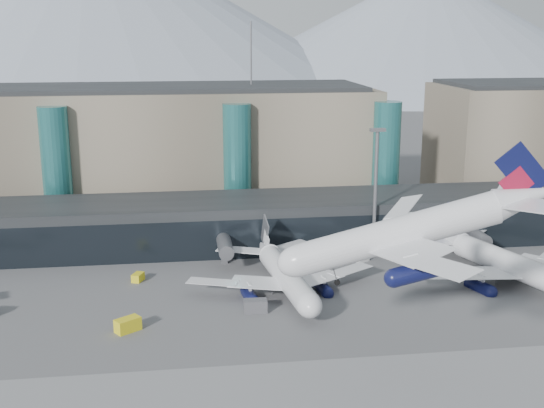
{
  "coord_description": "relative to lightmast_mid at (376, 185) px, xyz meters",
  "views": [
    {
      "loc": [
        -7.62,
        -78.47,
        43.83
      ],
      "look_at": [
        7.31,
        32.0,
        15.39
      ],
      "focal_mm": 45.0,
      "sensor_mm": 36.0,
      "label": 1
    }
  ],
  "objects": [
    {
      "name": "hero_jet",
      "position": [
        -10.0,
        -53.64,
        8.02
      ],
      "size": [
        34.26,
        34.02,
        11.09
      ],
      "rotation": [
        0.0,
        -0.29,
        -0.16
      ],
      "color": "silver",
      "rests_on": "ground"
    },
    {
      "name": "lightmast_mid",
      "position": [
        0.0,
        0.0,
        0.0
      ],
      "size": [
        3.0,
        1.2,
        25.6
      ],
      "color": "slate",
      "rests_on": "ground"
    },
    {
      "name": "veh_h",
      "position": [
        -46.42,
        -29.98,
        -13.39
      ],
      "size": [
        4.18,
        3.75,
        2.06
      ],
      "primitive_type": "cube",
      "rotation": [
        0.0,
        0.0,
        0.61
      ],
      "color": "yellow",
      "rests_on": "ground"
    },
    {
      "name": "concourse",
      "position": [
        -30.02,
        9.73,
        -9.45
      ],
      "size": [
        170.0,
        27.0,
        10.0
      ],
      "color": "black",
      "rests_on": "ground"
    },
    {
      "name": "jet_parked_mid",
      "position": [
        -20.89,
        -15.58,
        -10.12
      ],
      "size": [
        35.04,
        34.89,
        11.36
      ],
      "rotation": [
        0.0,
        0.0,
        1.69
      ],
      "color": "silver",
      "rests_on": "ground"
    },
    {
      "name": "veh_c",
      "position": [
        -26.65,
        -25.41,
        -13.38
      ],
      "size": [
        3.77,
        2.05,
        2.07
      ],
      "primitive_type": "cube",
      "rotation": [
        0.0,
        0.0,
        -0.02
      ],
      "color": "#4D4D52",
      "rests_on": "ground"
    },
    {
      "name": "veh_d",
      "position": [
        -3.25,
        -3.67,
        -13.64
      ],
      "size": [
        3.08,
        2.63,
        1.55
      ],
      "primitive_type": "cube",
      "rotation": [
        0.0,
        0.0,
        0.53
      ],
      "color": "silver",
      "rests_on": "ground"
    },
    {
      "name": "ground",
      "position": [
        -30.0,
        -48.0,
        -14.42
      ],
      "size": [
        900.0,
        900.0,
        0.0
      ],
      "primitive_type": "plane",
      "color": "#515154",
      "rests_on": "ground"
    },
    {
      "name": "mountain_ridge",
      "position": [
        -14.03,
        332.0,
        31.33
      ],
      "size": [
        910.0,
        400.0,
        110.0
      ],
      "color": "gray",
      "rests_on": "ground"
    },
    {
      "name": "terminal_main",
      "position": [
        -55.0,
        42.0,
        1.03
      ],
      "size": [
        130.0,
        30.0,
        31.0
      ],
      "color": "gray",
      "rests_on": "ground"
    },
    {
      "name": "veh_g",
      "position": [
        -17.52,
        -9.58,
        -13.77
      ],
      "size": [
        1.81,
        2.48,
        1.3
      ],
      "primitive_type": "cube",
      "rotation": [
        0.0,
        0.0,
        -1.32
      ],
      "color": "silver",
      "rests_on": "ground"
    },
    {
      "name": "veh_b",
      "position": [
        -46.09,
        -8.71,
        -13.69
      ],
      "size": [
        2.39,
        2.92,
        1.45
      ],
      "primitive_type": "cube",
      "rotation": [
        0.0,
        0.0,
        1.18
      ],
      "color": "yellow",
      "rests_on": "ground"
    },
    {
      "name": "teal_towers",
      "position": [
        -44.99,
        26.01,
        -0.41
      ],
      "size": [
        116.4,
        19.4,
        46.0
      ],
      "color": "#286F70",
      "rests_on": "ground"
    },
    {
      "name": "jet_parked_right",
      "position": [
        18.74,
        -15.51,
        -9.7
      ],
      "size": [
        36.69,
        38.83,
        12.48
      ],
      "rotation": [
        0.0,
        0.0,
        1.9
      ],
      "color": "silver",
      "rests_on": "ground"
    }
  ]
}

